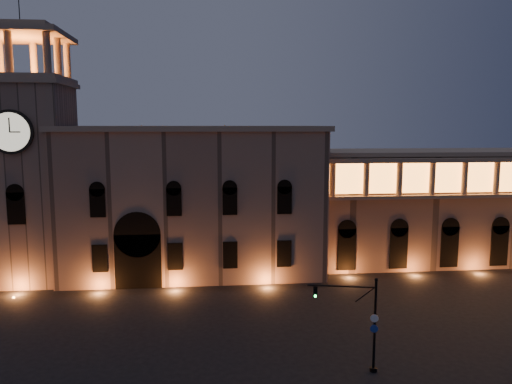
{
  "coord_description": "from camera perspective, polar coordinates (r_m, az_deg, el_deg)",
  "views": [
    {
      "loc": [
        -0.47,
        -37.53,
        17.76
      ],
      "look_at": [
        4.86,
        16.0,
        10.47
      ],
      "focal_mm": 35.0,
      "sensor_mm": 36.0,
      "label": 1
    }
  ],
  "objects": [
    {
      "name": "clock_tower",
      "position": [
        62.06,
        -24.51,
        2.16
      ],
      "size": [
        9.8,
        9.8,
        32.4
      ],
      "color": "#896A59",
      "rests_on": "ground"
    },
    {
      "name": "colonnade_wing",
      "position": [
        70.28,
        21.91,
        -1.37
      ],
      "size": [
        40.6,
        11.5,
        14.5
      ],
      "color": "#836554",
      "rests_on": "ground"
    },
    {
      "name": "ground",
      "position": [
        41.52,
        -4.71,
        -17.63
      ],
      "size": [
        160.0,
        160.0,
        0.0
      ],
      "primitive_type": "plane",
      "color": "black",
      "rests_on": "ground"
    },
    {
      "name": "traffic_light",
      "position": [
        37.75,
        12.08,
        -14.35
      ],
      "size": [
        5.0,
        1.41,
        7.01
      ],
      "rotation": [
        0.0,
        0.0,
        -0.22
      ],
      "color": "black",
      "rests_on": "ground"
    },
    {
      "name": "government_building",
      "position": [
        60.16,
        -7.15,
        -0.93
      ],
      "size": [
        30.8,
        12.8,
        17.6
      ],
      "color": "#896A59",
      "rests_on": "ground"
    }
  ]
}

